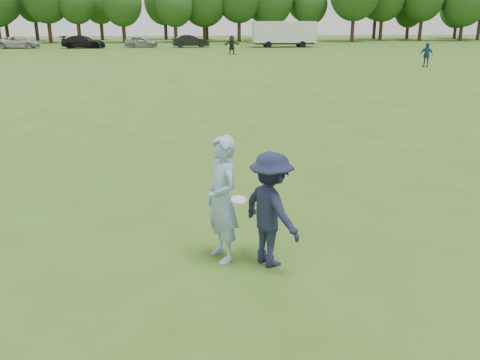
{
  "coord_description": "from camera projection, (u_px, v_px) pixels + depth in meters",
  "views": [
    {
      "loc": [
        -0.03,
        -7.52,
        3.92
      ],
      "look_at": [
        0.85,
        1.11,
        1.1
      ],
      "focal_mm": 38.0,
      "sensor_mm": 36.0,
      "label": 1
    }
  ],
  "objects": [
    {
      "name": "thrower",
      "position": [
        222.0,
        200.0,
        8.27
      ],
      "size": [
        0.76,
        0.91,
        2.12
      ],
      "primitive_type": "imported",
      "rotation": [
        0.0,
        0.0,
        -1.19
      ],
      "color": "#86ACCF",
      "rests_on": "ground"
    },
    {
      "name": "car_f",
      "position": [
        191.0,
        41.0,
        65.16
      ],
      "size": [
        4.83,
        2.12,
        1.54
      ],
      "primitive_type": "imported",
      "rotation": [
        0.0,
        0.0,
        1.68
      ],
      "color": "black",
      "rests_on": "ground"
    },
    {
      "name": "car_d",
      "position": [
        83.0,
        42.0,
        63.35
      ],
      "size": [
        5.45,
        2.51,
        1.54
      ],
      "primitive_type": "imported",
      "rotation": [
        0.0,
        0.0,
        1.51
      ],
      "color": "black",
      "rests_on": "ground"
    },
    {
      "name": "defender",
      "position": [
        271.0,
        209.0,
        8.15
      ],
      "size": [
        1.23,
        1.42,
        1.9
      ],
      "primitive_type": "imported",
      "rotation": [
        0.0,
        0.0,
        2.09
      ],
      "color": "#1B203C",
      "rests_on": "ground"
    },
    {
      "name": "car_c",
      "position": [
        19.0,
        42.0,
        63.18
      ],
      "size": [
        5.31,
        2.69,
        1.44
      ],
      "primitive_type": "imported",
      "rotation": [
        0.0,
        0.0,
        1.63
      ],
      "color": "#AFB0B4",
      "rests_on": "ground"
    },
    {
      "name": "field_cone",
      "position": [
        450.0,
        55.0,
        50.26
      ],
      "size": [
        0.28,
        0.28,
        0.3
      ],
      "primitive_type": "cone",
      "color": "#FF630D",
      "rests_on": "ground"
    },
    {
      "name": "cargo_trailer",
      "position": [
        284.0,
        33.0,
        65.3
      ],
      "size": [
        9.0,
        2.75,
        3.2
      ],
      "color": "white",
      "rests_on": "ground"
    },
    {
      "name": "car_e",
      "position": [
        141.0,
        42.0,
        64.85
      ],
      "size": [
        4.2,
        1.74,
        1.42
      ],
      "primitive_type": "imported",
      "rotation": [
        0.0,
        0.0,
        1.56
      ],
      "color": "gray",
      "rests_on": "ground"
    },
    {
      "name": "player_far_d",
      "position": [
        232.0,
        45.0,
        53.04
      ],
      "size": [
        1.87,
        0.86,
        1.95
      ],
      "primitive_type": "imported",
      "rotation": [
        0.0,
        0.0,
        0.16
      ],
      "color": "black",
      "rests_on": "ground"
    },
    {
      "name": "ground",
      "position": [
        196.0,
        266.0,
        8.33
      ],
      "size": [
        200.0,
        200.0,
        0.0
      ],
      "primitive_type": "plane",
      "color": "#3C5919",
      "rests_on": "ground"
    },
    {
      "name": "treeline",
      "position": [
        203.0,
        0.0,
        79.43
      ],
      "size": [
        130.35,
        18.39,
        11.74
      ],
      "color": "#332114",
      "rests_on": "ground"
    },
    {
      "name": "disc_in_play",
      "position": [
        239.0,
        200.0,
        8.04
      ],
      "size": [
        0.32,
        0.32,
        0.08
      ],
      "color": "white",
      "rests_on": "ground"
    },
    {
      "name": "player_far_b",
      "position": [
        426.0,
        55.0,
        40.19
      ],
      "size": [
        1.12,
        1.08,
        1.87
      ],
      "primitive_type": "imported",
      "rotation": [
        0.0,
        0.0,
        -0.74
      ],
      "color": "navy",
      "rests_on": "ground"
    }
  ]
}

